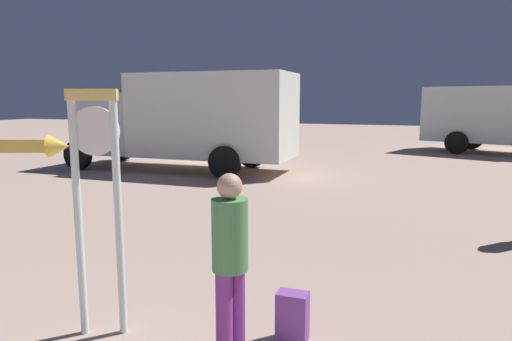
# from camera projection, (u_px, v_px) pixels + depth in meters

# --- Properties ---
(standing_clock) EXTENTS (0.44, 0.24, 2.25)m
(standing_clock) POSITION_uv_depth(u_px,v_px,m) (97.00, 187.00, 4.06)
(standing_clock) COLOR white
(standing_clock) RESTS_ON ground_plane
(arrow_sign) EXTENTS (1.12, 0.54, 2.03)m
(arrow_sign) POSITION_uv_depth(u_px,v_px,m) (10.00, 175.00, 4.96)
(arrow_sign) COLOR brown
(arrow_sign) RESTS_ON ground_plane
(person_near_clock) EXTENTS (0.30, 0.30, 1.57)m
(person_near_clock) POSITION_uv_depth(u_px,v_px,m) (230.00, 256.00, 3.75)
(person_near_clock) COLOR #853392
(person_near_clock) RESTS_ON ground_plane
(backpack) EXTENTS (0.28, 0.22, 0.46)m
(backpack) POSITION_uv_depth(u_px,v_px,m) (293.00, 317.00, 4.09)
(backpack) COLOR #7F4497
(backpack) RESTS_ON ground_plane
(box_truck_near) EXTENTS (6.97, 2.48, 2.93)m
(box_truck_near) POSITION_uv_depth(u_px,v_px,m) (189.00, 118.00, 13.91)
(box_truck_near) COLOR white
(box_truck_near) RESTS_ON ground_plane
(box_truck_far) EXTENTS (6.74, 4.42, 2.68)m
(box_truck_far) POSITION_uv_depth(u_px,v_px,m) (505.00, 116.00, 18.06)
(box_truck_far) COLOR silver
(box_truck_far) RESTS_ON ground_plane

